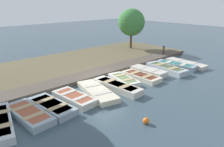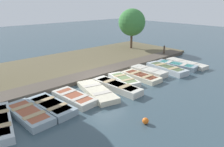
# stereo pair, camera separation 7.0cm
# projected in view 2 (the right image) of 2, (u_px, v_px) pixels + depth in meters

# --- Properties ---
(ground_plane) EXTENTS (80.00, 80.00, 0.00)m
(ground_plane) POSITION_uv_depth(u_px,v_px,m) (106.00, 80.00, 15.30)
(ground_plane) COLOR #384C56
(shore_bank) EXTENTS (8.00, 24.00, 0.17)m
(shore_bank) POSITION_uv_depth(u_px,v_px,m) (68.00, 64.00, 18.79)
(shore_bank) COLOR brown
(shore_bank) RESTS_ON ground_plane
(dock_walkway) EXTENTS (1.52, 21.84, 0.27)m
(dock_walkway) POSITION_uv_depth(u_px,v_px,m) (94.00, 74.00, 16.17)
(dock_walkway) COLOR #51473D
(dock_walkway) RESTS_ON ground_plane
(rowboat_1) EXTENTS (3.15, 1.36, 0.35)m
(rowboat_1) POSITION_uv_depth(u_px,v_px,m) (29.00, 114.00, 10.37)
(rowboat_1) COLOR #8C9EA8
(rowboat_1) RESTS_ON ground_plane
(rowboat_2) EXTENTS (3.07, 1.43, 0.37)m
(rowboat_2) POSITION_uv_depth(u_px,v_px,m) (51.00, 106.00, 11.12)
(rowboat_2) COLOR #8C9EA8
(rowboat_2) RESTS_ON ground_plane
(rowboat_3) EXTENTS (2.84, 1.31, 0.38)m
(rowboat_3) POSITION_uv_depth(u_px,v_px,m) (74.00, 98.00, 12.07)
(rowboat_3) COLOR beige
(rowboat_3) RESTS_ON ground_plane
(rowboat_4) EXTENTS (3.69, 1.97, 0.33)m
(rowboat_4) POSITION_uv_depth(u_px,v_px,m) (97.00, 91.00, 12.98)
(rowboat_4) COLOR beige
(rowboat_4) RESTS_ON ground_plane
(rowboat_5) EXTENTS (3.54, 1.13, 0.42)m
(rowboat_5) POSITION_uv_depth(u_px,v_px,m) (117.00, 86.00, 13.61)
(rowboat_5) COLOR beige
(rowboat_5) RESTS_ON ground_plane
(rowboat_6) EXTENTS (2.78, 1.55, 0.34)m
(rowboat_6) POSITION_uv_depth(u_px,v_px,m) (124.00, 80.00, 14.89)
(rowboat_6) COLOR silver
(rowboat_6) RESTS_ON ground_plane
(rowboat_7) EXTENTS (2.94, 1.16, 0.34)m
(rowboat_7) POSITION_uv_depth(u_px,v_px,m) (141.00, 76.00, 15.52)
(rowboat_7) COLOR beige
(rowboat_7) RESTS_ON ground_plane
(rowboat_8) EXTENTS (2.82, 1.04, 0.43)m
(rowboat_8) POSITION_uv_depth(u_px,v_px,m) (149.00, 71.00, 16.49)
(rowboat_8) COLOR beige
(rowboat_8) RESTS_ON ground_plane
(rowboat_9) EXTENTS (3.50, 1.51, 0.44)m
(rowboat_9) POSITION_uv_depth(u_px,v_px,m) (167.00, 69.00, 17.13)
(rowboat_9) COLOR #B2BCC1
(rowboat_9) RESTS_ON ground_plane
(rowboat_10) EXTENTS (3.39, 1.52, 0.42)m
(rowboat_10) POSITION_uv_depth(u_px,v_px,m) (176.00, 65.00, 17.99)
(rowboat_10) COLOR #8C9EA8
(rowboat_10) RESTS_ON ground_plane
(rowboat_11) EXTENTS (3.67, 1.28, 0.34)m
(rowboat_11) POSITION_uv_depth(u_px,v_px,m) (186.00, 63.00, 18.73)
(rowboat_11) COLOR beige
(rowboat_11) RESTS_ON ground_plane
(mooring_post_far) EXTENTS (0.17, 0.17, 1.10)m
(mooring_post_far) POSITION_uv_depth(u_px,v_px,m) (164.00, 51.00, 21.66)
(mooring_post_far) COLOR #47382D
(mooring_post_far) RESTS_ON ground_plane
(buoy) EXTENTS (0.30, 0.30, 0.30)m
(buoy) POSITION_uv_depth(u_px,v_px,m) (145.00, 121.00, 9.81)
(buoy) COLOR orange
(buoy) RESTS_ON ground_plane
(park_tree_left) EXTENTS (2.95, 2.95, 4.51)m
(park_tree_left) POSITION_uv_depth(u_px,v_px,m) (132.00, 22.00, 23.94)
(park_tree_left) COLOR #4C3828
(park_tree_left) RESTS_ON ground_plane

